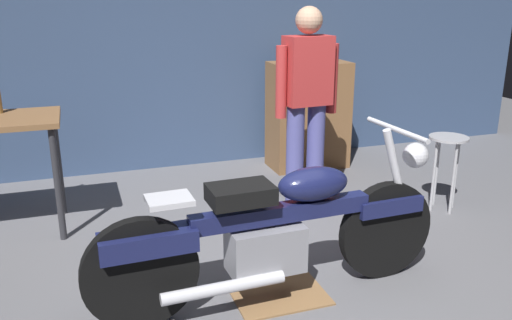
# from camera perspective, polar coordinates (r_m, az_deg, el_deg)

# --- Properties ---
(ground_plane) EXTENTS (12.00, 12.00, 0.00)m
(ground_plane) POSITION_cam_1_polar(r_m,az_deg,el_deg) (3.41, 4.88, -13.79)
(ground_plane) COLOR slate
(back_wall) EXTENTS (8.00, 0.12, 3.10)m
(back_wall) POSITION_cam_1_polar(r_m,az_deg,el_deg) (5.59, -6.64, 15.12)
(back_wall) COLOR #384C70
(back_wall) RESTS_ON ground_plane
(motorcycle) EXTENTS (2.19, 0.60, 1.00)m
(motorcycle) POSITION_cam_1_polar(r_m,az_deg,el_deg) (3.12, 2.20, -7.45)
(motorcycle) COLOR black
(motorcycle) RESTS_ON ground_plane
(person_standing) EXTENTS (0.57, 0.25, 1.67)m
(person_standing) POSITION_cam_1_polar(r_m,az_deg,el_deg) (4.46, 5.46, 6.52)
(person_standing) COLOR #54559D
(person_standing) RESTS_ON ground_plane
(shop_stool) EXTENTS (0.32, 0.32, 0.64)m
(shop_stool) POSITION_cam_1_polar(r_m,az_deg,el_deg) (4.69, 19.80, 0.70)
(shop_stool) COLOR #B2B2B7
(shop_stool) RESTS_ON ground_plane
(wooden_dresser) EXTENTS (0.80, 0.47, 1.10)m
(wooden_dresser) POSITION_cam_1_polar(r_m,az_deg,el_deg) (5.59, 5.60, 4.78)
(wooden_dresser) COLOR brown
(wooden_dresser) RESTS_ON ground_plane
(drip_tray) EXTENTS (0.56, 0.40, 0.01)m
(drip_tray) POSITION_cam_1_polar(r_m,az_deg,el_deg) (3.35, 2.54, -14.27)
(drip_tray) COLOR olive
(drip_tray) RESTS_ON ground_plane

